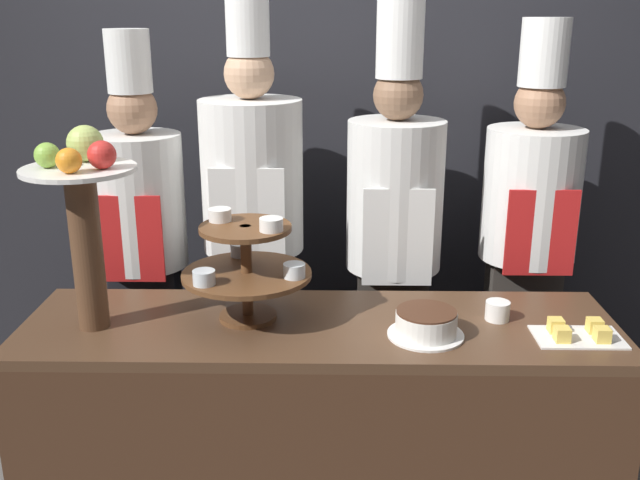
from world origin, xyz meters
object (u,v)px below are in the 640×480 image
tiered_stand (246,264)px  chef_right (528,234)px  cup_white (497,311)px  chef_center_right (394,229)px  chef_center_left (253,222)px  cake_round (426,324)px  fruit_pedestal (84,206)px  chef_left (142,237)px  cake_square_tray (578,333)px

tiered_stand → chef_right: (1.05, 0.57, -0.07)m
cup_white → chef_center_right: 0.64m
chef_center_left → cake_round: bearing=-48.8°
fruit_pedestal → chef_right: bearing=22.3°
tiered_stand → chef_center_left: size_ratio=0.22×
cup_white → chef_left: bearing=156.7°
tiered_stand → fruit_pedestal: (-0.48, -0.06, 0.21)m
cake_square_tray → chef_left: bearing=155.3°
cake_round → cake_square_tray: (0.47, -0.01, -0.02)m
fruit_pedestal → chef_center_right: 1.21m
tiered_stand → chef_center_right: 0.77m
fruit_pedestal → cake_round: 1.11m
tiered_stand → chef_right: 1.20m
cake_square_tray → chef_right: size_ratio=0.15×
cake_square_tray → fruit_pedestal: bearing=177.3°
cake_square_tray → chef_center_right: (-0.51, 0.70, 0.12)m
cake_round → cup_white: (0.25, 0.13, -0.01)m
chef_right → cake_round: bearing=-125.1°
chef_center_right → tiered_stand: bearing=-132.5°
chef_left → tiered_stand: bearing=-49.3°
fruit_pedestal → chef_center_left: size_ratio=0.34×
chef_center_left → tiered_stand: bearing=-86.1°
tiered_stand → cup_white: tiered_stand is taller
cup_white → chef_center_left: (-0.85, 0.56, 0.13)m
cake_square_tray → cup_white: bearing=148.1°
fruit_pedestal → cake_square_tray: 1.57m
cake_round → chef_center_right: chef_center_right is taller
fruit_pedestal → chef_center_right: size_ratio=0.34×
cake_round → chef_center_left: chef_center_left is taller
tiered_stand → chef_center_left: chef_center_left is taller
tiered_stand → chef_left: size_ratio=0.24×
fruit_pedestal → chef_center_left: chef_center_left is taller
tiered_stand → chef_center_right: bearing=47.5°
cake_round → chef_right: 0.85m
cake_square_tray → chef_right: 0.71m
chef_left → fruit_pedestal: bearing=-89.6°
cup_white → cake_square_tray: 0.26m
cake_square_tray → chef_left: size_ratio=0.15×
fruit_pedestal → chef_center_left: (0.45, 0.63, -0.23)m
chef_right → fruit_pedestal: bearing=-157.7°
tiered_stand → chef_left: (-0.49, 0.57, -0.09)m
chef_center_left → chef_center_right: size_ratio=1.00×
cup_white → chef_center_left: bearing=146.6°
cake_square_tray → chef_center_right: chef_center_right is taller
cake_square_tray → chef_center_right: size_ratio=0.14×
cake_round → chef_left: (-1.06, 0.69, 0.06)m
tiered_stand → chef_center_right: size_ratio=0.22×
cake_round → chef_right: (0.49, 0.69, 0.08)m
fruit_pedestal → chef_right: size_ratio=0.35×
fruit_pedestal → chef_right: (1.54, 0.63, -0.28)m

